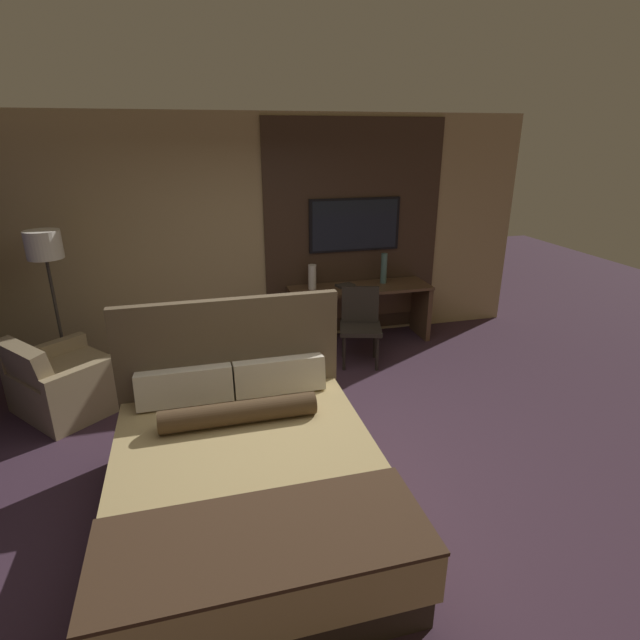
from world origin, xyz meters
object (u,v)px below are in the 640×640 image
desk_chair (360,319)px  floor_lamp (46,258)px  vase_short (312,277)px  desk (359,303)px  book (345,285)px  tv (355,225)px  bed (248,478)px  armchair_by_window (67,384)px  vase_tall (384,268)px

desk_chair → floor_lamp: size_ratio=0.53×
vase_short → desk: bearing=-2.7°
vase_short → book: size_ratio=1.22×
tv → book: tv is taller
desk → book: 0.31m
bed → armchair_by_window: 2.47m
bed → desk: bearing=58.1°
armchair_by_window → vase_tall: vase_tall is taller
bed → vase_short: (1.19, 2.92, 0.57)m
bed → floor_lamp: size_ratio=1.28×
tv → book: bearing=-129.8°
armchair_by_window → vase_tall: (3.67, 0.99, 0.66)m
armchair_by_window → vase_tall: bearing=-114.4°
desk_chair → vase_short: vase_short is taller
desk → book: size_ratio=7.13×
desk → armchair_by_window: (-3.32, -0.94, -0.24)m
desk_chair → armchair_by_window: size_ratio=0.73×
desk → armchair_by_window: armchair_by_window is taller
desk_chair → tv: bearing=93.4°
bed → vase_tall: 3.69m
desk → tv: bearing=90.0°
tv → armchair_by_window: size_ratio=0.97×
desk → vase_short: size_ratio=5.85×
desk → tv: 1.00m
desk_chair → vase_short: 0.84m
floor_lamp → vase_short: (2.83, 0.38, -0.50)m
desk_chair → vase_tall: bearing=67.2°
vase_short → book: bearing=-2.1°
floor_lamp → vase_short: size_ratio=5.43×
book → vase_tall: bearing=4.2°
floor_lamp → vase_tall: bearing=6.1°
floor_lamp → book: (3.25, 0.36, -0.64)m
tv → desk_chair: tv is taller
tv → armchair_by_window: (-3.32, -1.17, -1.21)m
desk_chair → vase_tall: 0.94m
vase_short → bed: bearing=-112.2°
tv → desk_chair: 1.28m
bed → floor_lamp: 3.20m
desk → desk_chair: desk_chair is taller
desk_chair → book: size_ratio=3.53×
vase_tall → book: vase_tall is taller
vase_tall → vase_short: vase_tall is taller
bed → tv: (1.80, 3.12, 1.15)m
bed → desk_chair: bed is taller
armchair_by_window → tv: bearing=-110.1°
vase_short → armchair_by_window: bearing=-160.3°
tv → vase_tall: tv is taller
bed → desk: 3.41m
floor_lamp → bed: bearing=-57.2°
tv → desk_chair: bearing=-102.9°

